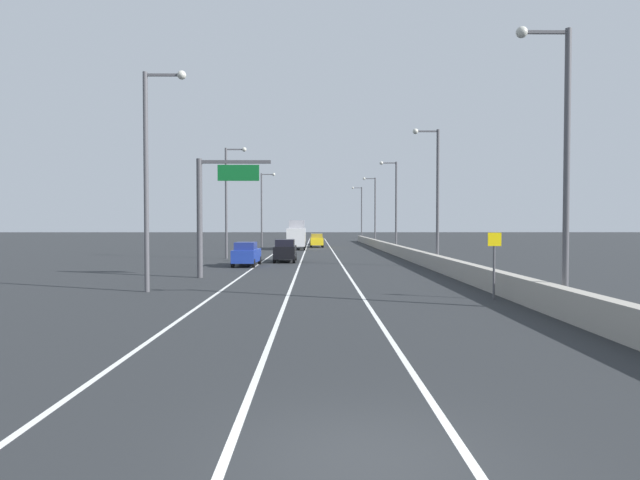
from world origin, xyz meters
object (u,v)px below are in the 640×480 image
(lamp_post_left_near, at_px, (151,166))
(lamp_post_right_near, at_px, (561,150))
(lamp_post_right_fifth, at_px, (360,210))
(lamp_post_right_third, at_px, (394,201))
(speed_advisory_sign, at_px, (494,260))
(car_blue_3, at_px, (247,254))
(box_truck, at_px, (297,236))
(overhead_sign_gantry, at_px, (211,203))
(lamp_post_right_second, at_px, (435,188))
(car_black_2, at_px, (285,251))
(car_gray_0, at_px, (317,239))
(lamp_post_right_fourth, at_px, (374,207))
(lamp_post_left_mid, at_px, (229,195))
(lamp_post_left_far, at_px, (263,205))
(car_yellow_1, at_px, (317,240))

(lamp_post_left_near, bearing_deg, lamp_post_right_near, -18.79)
(lamp_post_right_near, relative_size, lamp_post_right_fifth, 1.00)
(lamp_post_right_third, bearing_deg, speed_advisory_sign, -92.11)
(car_blue_3, height_order, box_truck, box_truck)
(overhead_sign_gantry, bearing_deg, lamp_post_right_fifth, 78.06)
(lamp_post_right_second, relative_size, car_black_2, 2.37)
(overhead_sign_gantry, distance_m, car_blue_3, 10.26)
(overhead_sign_gantry, bearing_deg, car_gray_0, 82.92)
(speed_advisory_sign, bearing_deg, box_truck, 102.21)
(speed_advisory_sign, height_order, lamp_post_right_near, lamp_post_right_near)
(lamp_post_right_near, xyz_separation_m, lamp_post_right_fifth, (-0.36, 87.22, 0.00))
(car_black_2, bearing_deg, box_truck, 89.63)
(lamp_post_right_second, distance_m, lamp_post_right_fifth, 65.42)
(lamp_post_right_second, xyz_separation_m, lamp_post_right_fifth, (-0.37, 65.42, 0.00))
(lamp_post_right_fourth, height_order, lamp_post_left_near, same)
(lamp_post_right_fifth, height_order, box_truck, lamp_post_right_fifth)
(speed_advisory_sign, bearing_deg, lamp_post_left_mid, 119.69)
(speed_advisory_sign, distance_m, lamp_post_right_near, 5.67)
(speed_advisory_sign, height_order, lamp_post_right_fifth, lamp_post_right_fifth)
(speed_advisory_sign, relative_size, lamp_post_left_mid, 0.27)
(lamp_post_right_fourth, bearing_deg, car_gray_0, 166.92)
(speed_advisory_sign, distance_m, lamp_post_left_mid, 33.70)
(lamp_post_right_third, bearing_deg, lamp_post_left_mid, -147.60)
(lamp_post_left_mid, relative_size, box_truck, 1.43)
(speed_advisory_sign, height_order, box_truck, box_truck)
(lamp_post_right_third, height_order, car_gray_0, lamp_post_right_third)
(overhead_sign_gantry, relative_size, lamp_post_right_near, 0.68)
(lamp_post_left_mid, bearing_deg, lamp_post_right_fourth, 61.63)
(overhead_sign_gantry, distance_m, lamp_post_right_second, 18.31)
(car_gray_0, bearing_deg, car_black_2, -94.15)
(overhead_sign_gantry, height_order, lamp_post_right_third, lamp_post_right_third)
(overhead_sign_gantry, relative_size, lamp_post_left_near, 0.68)
(lamp_post_left_far, bearing_deg, lamp_post_left_near, -90.52)
(lamp_post_right_fourth, relative_size, car_blue_3, 2.36)
(lamp_post_right_fourth, bearing_deg, lamp_post_left_near, -106.47)
(car_black_2, distance_m, car_blue_3, 5.55)
(speed_advisory_sign, relative_size, lamp_post_left_far, 0.27)
(car_gray_0, bearing_deg, lamp_post_right_fifth, 65.62)
(car_black_2, xyz_separation_m, box_truck, (0.16, 24.53, 0.77))
(car_gray_0, bearing_deg, box_truck, -99.98)
(car_black_2, bearing_deg, lamp_post_right_fifth, 78.82)
(lamp_post_right_fifth, bearing_deg, lamp_post_left_far, -120.18)
(lamp_post_right_fourth, height_order, car_blue_3, lamp_post_right_fourth)
(car_gray_0, distance_m, box_truck, 15.93)
(speed_advisory_sign, relative_size, car_yellow_1, 0.69)
(lamp_post_right_fifth, relative_size, box_truck, 1.43)
(lamp_post_right_second, xyz_separation_m, car_black_2, (-12.20, 5.55, -5.23))
(car_black_2, bearing_deg, lamp_post_right_second, -24.47)
(car_blue_3, bearing_deg, lamp_post_right_second, -3.05)
(overhead_sign_gantry, bearing_deg, car_black_2, 74.88)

